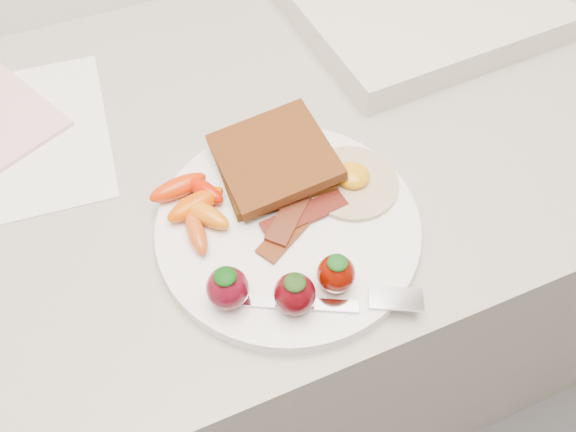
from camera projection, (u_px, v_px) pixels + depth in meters
name	position (u px, v px, depth m)	size (l,w,h in m)	color
counter	(254.00, 306.00, 1.03)	(2.00, 0.60, 0.90)	gray
plate	(288.00, 227.00, 0.58)	(0.27, 0.27, 0.02)	white
toast_lower	(271.00, 166.00, 0.60)	(0.11, 0.11, 0.01)	#452A11
toast_upper	(274.00, 157.00, 0.59)	(0.12, 0.12, 0.01)	#491A07
fried_egg	(352.00, 181.00, 0.59)	(0.12, 0.12, 0.02)	beige
bacon_strips	(297.00, 216.00, 0.57)	(0.11, 0.09, 0.01)	#371307
baby_carrots	(195.00, 204.00, 0.57)	(0.08, 0.10, 0.02)	#DA5100
strawberries	(282.00, 286.00, 0.50)	(0.13, 0.07, 0.05)	#580816
fork	(340.00, 301.00, 0.52)	(0.17, 0.09, 0.00)	white
paper_sheet	(28.00, 136.00, 0.66)	(0.18, 0.24, 0.00)	white
appliance	(422.00, 7.00, 0.77)	(0.33, 0.27, 0.04)	beige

